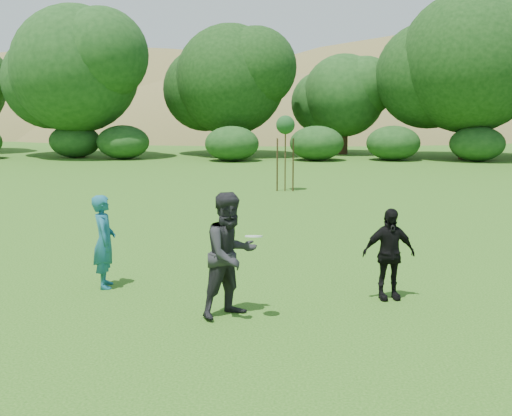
{
  "coord_description": "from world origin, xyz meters",
  "views": [
    {
      "loc": [
        1.27,
        -10.61,
        3.4
      ],
      "look_at": [
        0.0,
        3.0,
        1.1
      ],
      "focal_mm": 45.0,
      "sensor_mm": 36.0,
      "label": 1
    }
  ],
  "objects": [
    {
      "name": "frisbee",
      "position": [
        0.34,
        -1.07,
        1.35
      ],
      "size": [
        0.27,
        0.27,
        0.07
      ],
      "color": "white",
      "rests_on": "ground"
    },
    {
      "name": "player_black",
      "position": [
        2.54,
        0.27,
        0.8
      ],
      "size": [
        1.0,
        0.61,
        1.59
      ],
      "primitive_type": "imported",
      "rotation": [
        0.0,
        0.0,
        0.26
      ],
      "color": "black",
      "rests_on": "ground"
    },
    {
      "name": "player_grey",
      "position": [
        -0.04,
        -0.87,
        1.0
      ],
      "size": [
        1.22,
        1.22,
        2.0
      ],
      "primitive_type": "imported",
      "rotation": [
        0.0,
        0.0,
        0.77
      ],
      "color": "black",
      "rests_on": "ground"
    },
    {
      "name": "ground",
      "position": [
        0.0,
        0.0,
        0.0
      ],
      "size": [
        120.0,
        120.0,
        0.0
      ],
      "primitive_type": "plane",
      "color": "#19470C",
      "rests_on": "ground"
    },
    {
      "name": "hillside",
      "position": [
        -0.56,
        68.45,
        -11.97
      ],
      "size": [
        150.0,
        72.0,
        52.0
      ],
      "color": "olive",
      "rests_on": "ground"
    },
    {
      "name": "sapling",
      "position": [
        0.13,
        13.49,
        2.42
      ],
      "size": [
        0.7,
        0.7,
        2.85
      ],
      "color": "#3F2F19",
      "rests_on": "ground"
    },
    {
      "name": "tree_row",
      "position": [
        3.23,
        28.68,
        4.87
      ],
      "size": [
        53.92,
        10.38,
        9.62
      ],
      "color": "#3A2616",
      "rests_on": "ground"
    },
    {
      "name": "player_teal",
      "position": [
        -2.55,
        0.51,
        0.86
      ],
      "size": [
        0.57,
        0.71,
        1.72
      ],
      "primitive_type": "imported",
      "rotation": [
        0.0,
        0.0,
        1.85
      ],
      "color": "#175669",
      "rests_on": "ground"
    }
  ]
}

